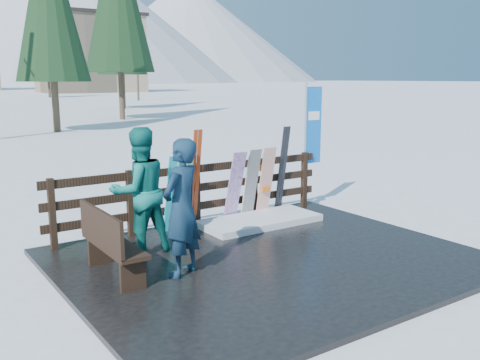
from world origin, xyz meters
TOP-DOWN VIEW (x-y plane):
  - ground at (0.00, 0.00)m, footprint 700.00×700.00m
  - deck at (0.00, 0.00)m, footprint 6.00×5.00m
  - fence at (0.00, 2.20)m, footprint 5.60×0.10m
  - snow_patch at (1.00, 1.60)m, footprint 2.27×1.00m
  - bench at (-2.30, 0.54)m, footprint 0.41×1.50m
  - snowboard_0 at (-0.59, 1.98)m, footprint 0.28×0.33m
  - snowboard_1 at (-0.43, 1.98)m, footprint 0.29×0.39m
  - snowboard_2 at (-0.43, 1.98)m, footprint 0.26×0.31m
  - snowboard_3 at (0.69, 1.98)m, footprint 0.29×0.41m
  - snowboard_4 at (1.07, 1.98)m, footprint 0.27×0.33m
  - snowboard_5 at (1.42, 1.98)m, footprint 0.29×0.29m
  - ski_pair_a at (-0.11, 2.05)m, footprint 0.16×0.30m
  - ski_pair_b at (1.88, 2.05)m, footprint 0.17×0.29m
  - rental_flag at (2.81, 2.25)m, footprint 0.45×0.04m
  - person_front at (-1.42, 0.11)m, footprint 0.82×0.73m
  - person_back at (-1.52, 1.29)m, footprint 1.00×0.80m

SIDE VIEW (x-z plane):
  - ground at x=0.00m, z-range 0.00..0.00m
  - deck at x=0.00m, z-range 0.00..0.08m
  - snow_patch at x=1.00m, z-range 0.08..0.20m
  - bench at x=-2.30m, z-range 0.11..1.08m
  - fence at x=0.00m, z-range 0.16..1.31m
  - snowboard_1 at x=-0.43m, z-range 0.08..1.41m
  - snowboard_3 at x=0.69m, z-range 0.08..1.43m
  - snowboard_4 at x=1.07m, z-range 0.08..1.45m
  - snowboard_5 at x=1.42m, z-range 0.08..1.46m
  - snowboard_0 at x=-0.59m, z-range 0.08..1.47m
  - snowboard_2 at x=-0.43m, z-range 0.08..1.62m
  - ski_pair_b at x=1.88m, z-range 0.08..1.83m
  - ski_pair_a at x=-0.11m, z-range 0.08..1.88m
  - person_front at x=-1.42m, z-range 0.08..1.98m
  - person_back at x=-1.52m, z-range 0.08..2.04m
  - rental_flag at x=2.81m, z-range 0.39..2.99m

